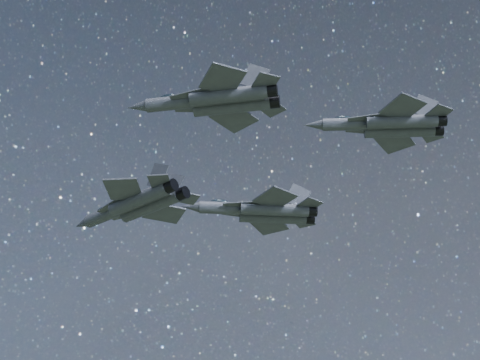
# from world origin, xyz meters

# --- Properties ---
(jet_lead) EXTENTS (19.97, 13.18, 5.11)m
(jet_lead) POSITION_xyz_m (-19.91, 4.70, 147.55)
(jet_lead) COLOR #363944
(jet_left) EXTENTS (19.42, 13.04, 4.91)m
(jet_left) POSITION_xyz_m (-4.44, 12.13, 148.47)
(jet_left) COLOR #363944
(jet_right) EXTENTS (17.46, 12.31, 4.42)m
(jet_right) POSITION_xyz_m (-3.81, -13.84, 147.84)
(jet_right) COLOR #363944
(jet_slot) EXTENTS (16.84, 11.59, 4.23)m
(jet_slot) POSITION_xyz_m (13.74, -3.94, 148.59)
(jet_slot) COLOR #363944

